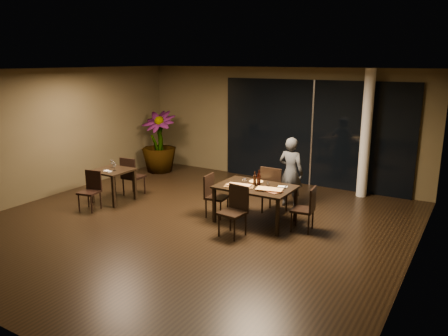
# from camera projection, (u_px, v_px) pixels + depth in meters

# --- Properties ---
(ground) EXTENTS (8.00, 8.00, 0.00)m
(ground) POSITION_uv_depth(u_px,v_px,m) (192.00, 225.00, 8.67)
(ground) COLOR black
(ground) RESTS_ON ground
(wall_back) EXTENTS (8.00, 0.10, 3.00)m
(wall_back) POSITION_uv_depth(u_px,v_px,m) (278.00, 124.00, 11.67)
(wall_back) COLOR #443B24
(wall_back) RESTS_ON ground
(wall_left) EXTENTS (0.10, 8.00, 3.00)m
(wall_left) POSITION_uv_depth(u_px,v_px,m) (51.00, 133.00, 10.34)
(wall_left) COLOR #443B24
(wall_left) RESTS_ON ground
(wall_right) EXTENTS (0.10, 8.00, 3.00)m
(wall_right) POSITION_uv_depth(u_px,v_px,m) (420.00, 180.00, 6.27)
(wall_right) COLOR #443B24
(wall_right) RESTS_ON ground
(ceiling) EXTENTS (8.00, 8.00, 0.04)m
(ceiling) POSITION_uv_depth(u_px,v_px,m) (189.00, 69.00, 7.94)
(ceiling) COLOR silver
(ceiling) RESTS_ON wall_back
(window_panel) EXTENTS (5.00, 0.06, 2.70)m
(window_panel) POSITION_uv_depth(u_px,v_px,m) (312.00, 134.00, 11.13)
(window_panel) COLOR black
(window_panel) RESTS_ON ground
(column) EXTENTS (0.24, 0.24, 3.00)m
(column) POSITION_uv_depth(u_px,v_px,m) (366.00, 134.00, 10.13)
(column) COLOR silver
(column) RESTS_ON ground
(main_table) EXTENTS (1.50, 1.00, 0.75)m
(main_table) POSITION_uv_depth(u_px,v_px,m) (255.00, 190.00, 8.67)
(main_table) COLOR black
(main_table) RESTS_ON ground
(side_table) EXTENTS (0.80, 0.80, 0.75)m
(side_table) POSITION_uv_depth(u_px,v_px,m) (113.00, 175.00, 9.97)
(side_table) COLOR black
(side_table) RESTS_ON ground
(chair_main_far) EXTENTS (0.48, 0.48, 1.02)m
(chair_main_far) POSITION_uv_depth(u_px,v_px,m) (273.00, 188.00, 9.17)
(chair_main_far) COLOR black
(chair_main_far) RESTS_ON ground
(chair_main_near) EXTENTS (0.48, 0.48, 0.94)m
(chair_main_near) POSITION_uv_depth(u_px,v_px,m) (235.00, 208.00, 8.06)
(chair_main_near) COLOR black
(chair_main_near) RESTS_ON ground
(chair_main_left) EXTENTS (0.45, 0.45, 0.89)m
(chair_main_left) POSITION_uv_depth(u_px,v_px,m) (213.00, 193.00, 9.03)
(chair_main_left) COLOR black
(chair_main_left) RESTS_ON ground
(chair_main_right) EXTENTS (0.45, 0.45, 0.87)m
(chair_main_right) POSITION_uv_depth(u_px,v_px,m) (307.00, 207.00, 8.24)
(chair_main_right) COLOR black
(chair_main_right) RESTS_ON ground
(chair_side_far) EXTENTS (0.47, 0.47, 0.94)m
(chair_side_far) POSITION_uv_depth(u_px,v_px,m) (131.00, 174.00, 10.39)
(chair_side_far) COLOR black
(chair_side_far) RESTS_ON ground
(chair_side_near) EXTENTS (0.46, 0.46, 0.85)m
(chair_side_near) POSITION_uv_depth(u_px,v_px,m) (91.00, 188.00, 9.46)
(chair_side_near) COLOR black
(chair_side_near) RESTS_ON ground
(diner) EXTENTS (0.56, 0.39, 1.57)m
(diner) POSITION_uv_depth(u_px,v_px,m) (291.00, 172.00, 9.56)
(diner) COLOR #2D3033
(diner) RESTS_ON ground
(potted_plant) EXTENTS (1.10, 1.10, 1.75)m
(potted_plant) POSITION_uv_depth(u_px,v_px,m) (159.00, 142.00, 12.57)
(potted_plant) COLOR #26511B
(potted_plant) RESTS_ON ground
(pizza_board_left) EXTENTS (0.64, 0.46, 0.01)m
(pizza_board_left) POSITION_uv_depth(u_px,v_px,m) (239.00, 186.00, 8.62)
(pizza_board_left) COLOR #4F3319
(pizza_board_left) RESTS_ON main_table
(pizza_board_right) EXTENTS (0.56, 0.41, 0.01)m
(pizza_board_right) POSITION_uv_depth(u_px,v_px,m) (269.00, 190.00, 8.35)
(pizza_board_right) COLOR #4E2A19
(pizza_board_right) RESTS_ON main_table
(oblong_pizza_left) EXTENTS (0.47, 0.27, 0.02)m
(oblong_pizza_left) POSITION_uv_depth(u_px,v_px,m) (239.00, 185.00, 8.62)
(oblong_pizza_left) COLOR maroon
(oblong_pizza_left) RESTS_ON pizza_board_left
(oblong_pizza_right) EXTENTS (0.52, 0.33, 0.02)m
(oblong_pizza_right) POSITION_uv_depth(u_px,v_px,m) (269.00, 189.00, 8.34)
(oblong_pizza_right) COLOR #6B0A09
(oblong_pizza_right) RESTS_ON pizza_board_right
(round_pizza) EXTENTS (0.28, 0.28, 0.01)m
(round_pizza) POSITION_uv_depth(u_px,v_px,m) (256.00, 182.00, 8.93)
(round_pizza) COLOR #AC3413
(round_pizza) RESTS_ON main_table
(bottle_a) EXTENTS (0.06, 0.06, 0.29)m
(bottle_a) POSITION_uv_depth(u_px,v_px,m) (255.00, 178.00, 8.66)
(bottle_a) COLOR black
(bottle_a) RESTS_ON main_table
(bottle_b) EXTENTS (0.06, 0.06, 0.25)m
(bottle_b) POSITION_uv_depth(u_px,v_px,m) (258.00, 180.00, 8.63)
(bottle_b) COLOR black
(bottle_b) RESTS_ON main_table
(bottle_c) EXTENTS (0.07, 0.07, 0.32)m
(bottle_c) POSITION_uv_depth(u_px,v_px,m) (259.00, 178.00, 8.67)
(bottle_c) COLOR black
(bottle_c) RESTS_ON main_table
(tumbler_left) EXTENTS (0.08, 0.08, 0.10)m
(tumbler_left) POSITION_uv_depth(u_px,v_px,m) (244.00, 181.00, 8.80)
(tumbler_left) COLOR white
(tumbler_left) RESTS_ON main_table
(tumbler_right) EXTENTS (0.07, 0.07, 0.08)m
(tumbler_right) POSITION_uv_depth(u_px,v_px,m) (268.00, 184.00, 8.65)
(tumbler_right) COLOR white
(tumbler_right) RESTS_ON main_table
(napkin_near) EXTENTS (0.19, 0.11, 0.01)m
(napkin_near) POSITION_uv_depth(u_px,v_px,m) (277.00, 191.00, 8.31)
(napkin_near) COLOR white
(napkin_near) RESTS_ON main_table
(napkin_far) EXTENTS (0.20, 0.14, 0.01)m
(napkin_far) POSITION_uv_depth(u_px,v_px,m) (283.00, 187.00, 8.57)
(napkin_far) COLOR white
(napkin_far) RESTS_ON main_table
(wine_glass_a) EXTENTS (0.08, 0.08, 0.18)m
(wine_glass_a) POSITION_uv_depth(u_px,v_px,m) (112.00, 164.00, 10.09)
(wine_glass_a) COLOR white
(wine_glass_a) RESTS_ON side_table
(wine_glass_b) EXTENTS (0.08, 0.08, 0.18)m
(wine_glass_b) POSITION_uv_depth(u_px,v_px,m) (114.00, 167.00, 9.83)
(wine_glass_b) COLOR white
(wine_glass_b) RESTS_ON side_table
(side_napkin) EXTENTS (0.19, 0.12, 0.01)m
(side_napkin) POSITION_uv_depth(u_px,v_px,m) (108.00, 171.00, 9.77)
(side_napkin) COLOR white
(side_napkin) RESTS_ON side_table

